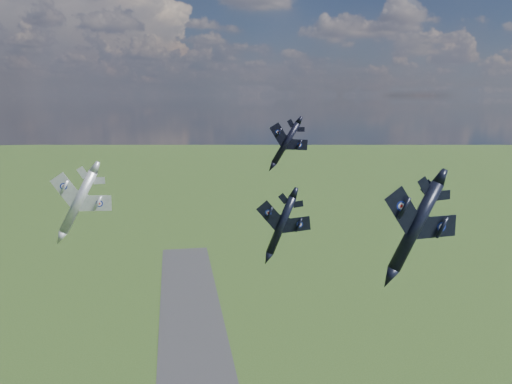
{
  "coord_description": "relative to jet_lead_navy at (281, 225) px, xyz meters",
  "views": [
    {
      "loc": [
        -5.92,
        -62.04,
        97.13
      ],
      "look_at": [
        6.62,
        12.54,
        82.48
      ],
      "focal_mm": 35.0,
      "sensor_mm": 36.0,
      "label": 1
    }
  ],
  "objects": [
    {
      "name": "jet_high_navy",
      "position": [
        7.82,
        31.47,
        9.07
      ],
      "size": [
        10.91,
        14.17,
        7.18
      ],
      "primitive_type": null,
      "rotation": [
        0.0,
        0.53,
        -0.11
      ],
      "color": "black"
    },
    {
      "name": "jet_lead_navy",
      "position": [
        0.0,
        0.0,
        0.0
      ],
      "size": [
        10.61,
        13.47,
        5.71
      ],
      "primitive_type": null,
      "rotation": [
        0.0,
        0.37,
        -0.11
      ],
      "color": "black"
    },
    {
      "name": "jet_right_navy",
      "position": [
        10.37,
        -20.79,
        4.78
      ],
      "size": [
        11.87,
        15.38,
        7.41
      ],
      "primitive_type": null,
      "rotation": [
        0.0,
        0.48,
        0.09
      ],
      "color": "black"
    },
    {
      "name": "jet_left_silver",
      "position": [
        -30.06,
        8.66,
        2.73
      ],
      "size": [
        11.36,
        15.1,
        7.64
      ],
      "primitive_type": null,
      "rotation": [
        0.0,
        0.5,
        -0.05
      ],
      "color": "#A5A8B0"
    }
  ]
}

